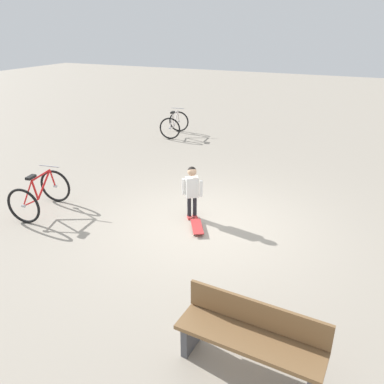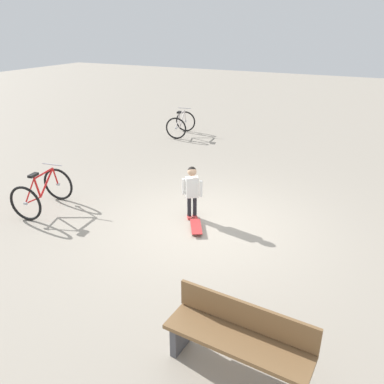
% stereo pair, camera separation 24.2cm
% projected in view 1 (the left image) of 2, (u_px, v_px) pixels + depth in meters
% --- Properties ---
extents(ground_plane, '(50.00, 50.00, 0.00)m').
position_uv_depth(ground_plane, '(207.00, 226.00, 7.38)').
color(ground_plane, '#9E9384').
extents(child_person, '(0.41, 0.27, 1.06)m').
position_uv_depth(child_person, '(192.00, 187.00, 7.44)').
color(child_person, black).
rests_on(child_person, ground).
extents(skateboard, '(0.46, 0.61, 0.07)m').
position_uv_depth(skateboard, '(197.00, 227.00, 7.23)').
color(skateboard, '#B22D2D').
rests_on(skateboard, ground).
extents(bicycle_near, '(0.85, 1.16, 0.85)m').
position_uv_depth(bicycle_near, '(40.00, 194.00, 7.80)').
color(bicycle_near, black).
rests_on(bicycle_near, ground).
extents(bicycle_mid, '(0.87, 1.17, 0.85)m').
position_uv_depth(bicycle_mid, '(175.00, 124.00, 13.22)').
color(bicycle_mid, black).
rests_on(bicycle_mid, ground).
extents(street_bench, '(1.63, 0.55, 0.80)m').
position_uv_depth(street_bench, '(251.00, 338.00, 4.19)').
color(street_bench, brown).
rests_on(street_bench, ground).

